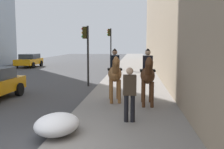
# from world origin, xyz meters

# --- Properties ---
(mounted_horse_near) EXTENTS (2.15, 0.76, 2.23)m
(mounted_horse_near) POSITION_xyz_m (5.20, -1.38, 1.34)
(mounted_horse_near) COLOR brown
(mounted_horse_near) RESTS_ON sidewalk_slab
(mounted_horse_far) EXTENTS (2.15, 0.60, 2.24)m
(mounted_horse_far) POSITION_xyz_m (4.63, -2.71, 1.35)
(mounted_horse_far) COLOR #4C2B16
(mounted_horse_far) RESTS_ON sidewalk_slab
(pedestrian_greeting) EXTENTS (0.29, 0.42, 1.70)m
(pedestrian_greeting) POSITION_xyz_m (2.31, -2.06, 1.10)
(pedestrian_greeting) COLOR black
(pedestrian_greeting) RESTS_ON sidewalk_slab
(car_near_lane) EXTENTS (4.16, 2.11, 1.44)m
(car_near_lane) POSITION_xyz_m (22.08, 9.36, 0.77)
(car_near_lane) COLOR orange
(car_near_lane) RESTS_ON ground
(traffic_light_near_curb) EXTENTS (0.20, 0.44, 3.59)m
(traffic_light_near_curb) POSITION_xyz_m (9.80, 0.69, 2.42)
(traffic_light_near_curb) COLOR black
(traffic_light_near_curb) RESTS_ON ground
(traffic_light_far_curb) EXTENTS (0.20, 0.44, 4.05)m
(traffic_light_far_curb) POSITION_xyz_m (20.47, 0.34, 2.70)
(traffic_light_far_curb) COLOR black
(traffic_light_far_curb) RESTS_ON ground
(snow_pile_near) EXTENTS (1.53, 1.18, 0.53)m
(snow_pile_near) POSITION_xyz_m (1.05, -0.15, 0.38)
(snow_pile_near) COLOR white
(snow_pile_near) RESTS_ON sidewalk_slab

